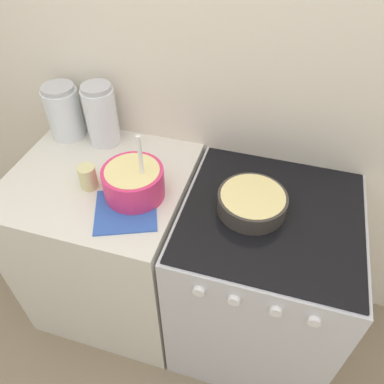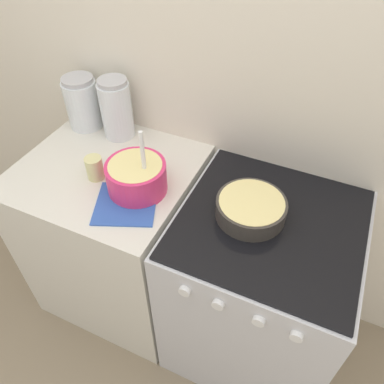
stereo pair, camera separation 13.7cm
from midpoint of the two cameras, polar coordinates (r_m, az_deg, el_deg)
ground_plane at (r=2.02m, az=-6.38°, el=-25.36°), size 12.00×12.00×0.00m
wall_back at (r=1.52m, az=-0.31°, el=17.35°), size 4.44×0.05×2.40m
countertop_cabinet at (r=1.88m, az=-14.08°, el=-7.87°), size 0.72×0.66×0.88m
stove at (r=1.73m, az=7.75°, el=-13.34°), size 0.67×0.68×0.88m
mixing_bowl at (r=1.41m, az=-11.66°, el=1.54°), size 0.23×0.23×0.28m
baking_pan at (r=1.36m, az=6.31°, el=-1.67°), size 0.25×0.25×0.07m
storage_jar_left at (r=1.79m, az=-20.96°, el=10.87°), size 0.15×0.15×0.24m
storage_jar_middle at (r=1.69m, az=-15.88°, el=10.62°), size 0.14×0.14×0.27m
tin_can at (r=1.50m, az=-18.11°, el=2.05°), size 0.07×0.07×0.10m
recipe_page at (r=1.40m, az=-12.81°, el=-2.87°), size 0.29×0.29×0.01m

